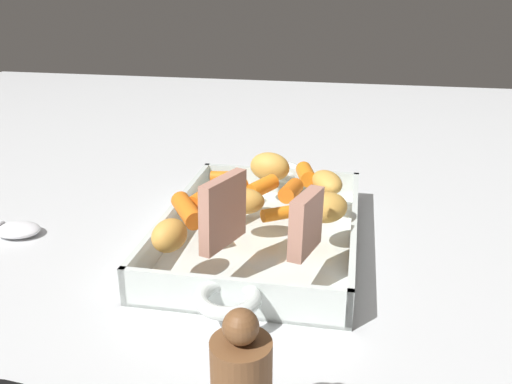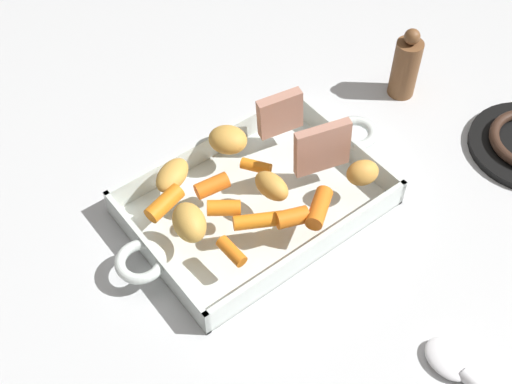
{
  "view_description": "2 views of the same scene",
  "coord_description": "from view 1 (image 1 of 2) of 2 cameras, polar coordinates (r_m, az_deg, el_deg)",
  "views": [
    {
      "loc": [
        -0.62,
        -0.11,
        0.33
      ],
      "look_at": [
        0.01,
        0.01,
        0.07
      ],
      "focal_mm": 38.37,
      "sensor_mm": 36.0,
      "label": 1
    },
    {
      "loc": [
        0.36,
        0.46,
        0.75
      ],
      "look_at": [
        0.02,
        0.02,
        0.07
      ],
      "focal_mm": 47.54,
      "sensor_mm": 36.0,
      "label": 2
    }
  ],
  "objects": [
    {
      "name": "baby_carrot_northeast",
      "position": [
        0.75,
        0.71,
        0.59
      ],
      "size": [
        0.05,
        0.04,
        0.02
      ],
      "primitive_type": "cylinder",
      "rotation": [
        1.65,
        0.0,
        4.12
      ],
      "color": "orange",
      "rests_on": "roasting_dish"
    },
    {
      "name": "baby_carrot_center_left",
      "position": [
        0.79,
        -3.21,
        1.57
      ],
      "size": [
        0.02,
        0.04,
        0.02
      ],
      "primitive_type": "cylinder",
      "rotation": [
        1.61,
        0.0,
        3.19
      ],
      "color": "orange",
      "rests_on": "roasting_dish"
    },
    {
      "name": "potato_whole",
      "position": [
        0.67,
        7.28,
        -1.6
      ],
      "size": [
        0.07,
        0.07,
        0.04
      ],
      "primitive_type": "ellipsoid",
      "rotation": [
        0.0,
        0.0,
        5.37
      ],
      "color": "gold",
      "rests_on": "roasting_dish"
    },
    {
      "name": "baby_carrot_southwest",
      "position": [
        0.73,
        -3.05,
        0.06
      ],
      "size": [
        0.07,
        0.05,
        0.02
      ],
      "primitive_type": "cylinder",
      "rotation": [
        1.61,
        0.0,
        4.23
      ],
      "color": "orange",
      "rests_on": "roasting_dish"
    },
    {
      "name": "baby_carrot_short",
      "position": [
        0.67,
        -7.19,
        -1.9
      ],
      "size": [
        0.07,
        0.05,
        0.03
      ],
      "primitive_type": "cylinder",
      "rotation": [
        1.49,
        0.0,
        2.17
      ],
      "color": "orange",
      "rests_on": "roasting_dish"
    },
    {
      "name": "potato_golden_large",
      "position": [
        0.76,
        7.42,
        1.04
      ],
      "size": [
        0.07,
        0.06,
        0.03
      ],
      "primitive_type": "ellipsoid",
      "rotation": [
        0.0,
        0.0,
        0.46
      ],
      "color": "gold",
      "rests_on": "roasting_dish"
    },
    {
      "name": "baby_carrot_southeast",
      "position": [
        0.67,
        2.36,
        -2.26
      ],
      "size": [
        0.04,
        0.04,
        0.02
      ],
      "primitive_type": "cylinder",
      "rotation": [
        1.56,
        0.0,
        3.73
      ],
      "color": "orange",
      "rests_on": "roasting_dish"
    },
    {
      "name": "baby_carrot_center_right",
      "position": [
        0.71,
        -5.5,
        -0.68
      ],
      "size": [
        0.05,
        0.04,
        0.03
      ],
      "primitive_type": "cylinder",
      "rotation": [
        1.52,
        0.0,
        1.23
      ],
      "color": "orange",
      "rests_on": "roasting_dish"
    },
    {
      "name": "baby_carrot_northwest",
      "position": [
        0.79,
        5.23,
        1.86
      ],
      "size": [
        0.06,
        0.04,
        0.03
      ],
      "primitive_type": "cylinder",
      "rotation": [
        1.52,
        0.0,
        4.95
      ],
      "color": "orange",
      "rests_on": "roasting_dish"
    },
    {
      "name": "potato_golden_small",
      "position": [
        0.68,
        -1.37,
        -0.96
      ],
      "size": [
        0.04,
        0.06,
        0.03
      ],
      "primitive_type": "ellipsoid",
      "rotation": [
        0.0,
        0.0,
        4.83
      ],
      "color": "gold",
      "rests_on": "roasting_dish"
    },
    {
      "name": "roasting_dish",
      "position": [
        0.71,
        0.55,
        -4.4
      ],
      "size": [
        0.44,
        0.24,
        0.04
      ],
      "color": "silver",
      "rests_on": "ground_plane"
    },
    {
      "name": "roast_slice_outer",
      "position": [
        0.6,
        -3.43,
        -2.03
      ],
      "size": [
        0.08,
        0.04,
        0.08
      ],
      "primitive_type": "cube",
      "rotation": [
        -0.04,
        0.0,
        4.4
      ],
      "color": "tan",
      "rests_on": "roasting_dish"
    },
    {
      "name": "ground_plane",
      "position": [
        0.71,
        0.55,
        -5.34
      ],
      "size": [
        2.26,
        2.26,
        0.0
      ],
      "primitive_type": "plane",
      "color": "silver"
    },
    {
      "name": "potato_corner",
      "position": [
        0.6,
        -9.01,
        -4.5
      ],
      "size": [
        0.05,
        0.05,
        0.04
      ],
      "primitive_type": "ellipsoid",
      "rotation": [
        0.0,
        0.0,
        2.79
      ],
      "color": "gold",
      "rests_on": "roasting_dish"
    },
    {
      "name": "roast_slice_thin",
      "position": [
        0.59,
        5.24,
        -3.26
      ],
      "size": [
        0.07,
        0.03,
        0.07
      ],
      "primitive_type": "cube",
      "rotation": [
        -0.06,
        0.0,
        4.47
      ],
      "color": "tan",
      "rests_on": "roasting_dish"
    },
    {
      "name": "baby_carrot_long",
      "position": [
        0.73,
        3.65,
        0.14
      ],
      "size": [
        0.05,
        0.03,
        0.02
      ],
      "primitive_type": "cylinder",
      "rotation": [
        1.52,
        0.0,
        4.54
      ],
      "color": "orange",
      "rests_on": "roasting_dish"
    },
    {
      "name": "potato_near_roast",
      "position": [
        0.79,
        1.45,
        2.64
      ],
      "size": [
        0.06,
        0.07,
        0.04
      ],
      "primitive_type": "ellipsoid",
      "rotation": [
        0.0,
        0.0,
        1.32
      ],
      "color": "gold",
      "rests_on": "roasting_dish"
    }
  ]
}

